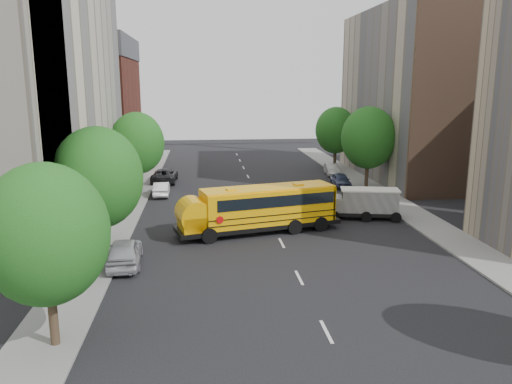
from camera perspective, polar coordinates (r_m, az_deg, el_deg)
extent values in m
plane|color=black|center=(34.74, 2.42, -4.83)|extent=(120.00, 120.00, 0.00)
cube|color=slate|center=(39.70, -15.37, -2.99)|extent=(3.00, 80.00, 0.12)
cube|color=slate|center=(42.51, 16.91, -2.08)|extent=(3.00, 80.00, 0.12)
cube|color=silver|center=(44.31, 0.50, -1.03)|extent=(0.15, 64.00, 0.01)
cube|color=beige|center=(40.93, -25.14, 10.85)|extent=(10.00, 26.00, 20.00)
cube|color=maroon|center=(62.30, -18.38, 8.26)|extent=(10.00, 15.00, 13.00)
cube|color=tan|center=(57.63, 17.68, 10.52)|extent=(10.00, 22.00, 18.00)
cube|color=brown|center=(47.75, 23.01, 9.87)|extent=(10.10, 0.30, 18.00)
cylinder|color=yellow|center=(69.58, 23.32, 17.35)|extent=(1.00, 1.00, 35.00)
cylinder|color=#38281C|center=(21.65, -22.18, -12.88)|extent=(0.36, 0.36, 2.70)
ellipsoid|color=#1A5316|center=(20.52, -22.92, -4.48)|extent=(4.80, 4.80, 5.52)
cylinder|color=#38281C|center=(30.72, -17.19, -4.89)|extent=(0.36, 0.36, 2.88)
ellipsoid|color=#1A5316|center=(29.90, -17.61, 1.57)|extent=(5.12, 5.12, 5.89)
cylinder|color=#38281C|center=(48.02, -13.22, 1.39)|extent=(0.36, 0.36, 2.81)
ellipsoid|color=#1A5316|center=(47.51, -13.42, 5.45)|extent=(4.99, 4.99, 5.74)
cylinder|color=#38281C|center=(50.25, 12.53, 1.98)|extent=(0.36, 0.36, 2.95)
ellipsoid|color=#1A5316|center=(49.75, 12.72, 6.07)|extent=(5.25, 5.25, 6.04)
cylinder|color=#38281C|center=(61.60, 8.99, 3.89)|extent=(0.36, 0.36, 2.74)
ellipsoid|color=#1A5316|center=(61.21, 9.09, 6.99)|extent=(4.86, 4.86, 5.59)
cube|color=black|center=(34.99, 0.31, -3.73)|extent=(11.88, 5.36, 0.31)
cube|color=#FFAF05|center=(34.89, 1.43, -1.49)|extent=(9.66, 4.76, 2.38)
cube|color=#FFAF05|center=(33.51, -7.34, -3.45)|extent=(2.38, 2.76, 1.03)
cube|color=black|center=(33.44, -5.59, -1.24)|extent=(1.08, 2.43, 1.24)
cube|color=#FFAF05|center=(34.62, 1.44, 0.46)|extent=(9.61, 4.56, 0.14)
cube|color=black|center=(34.85, 1.75, -0.63)|extent=(8.87, 4.62, 0.78)
cube|color=black|center=(35.10, 1.42, -2.80)|extent=(9.67, 4.82, 0.06)
cube|color=black|center=(34.99, 1.43, -2.15)|extent=(9.67, 4.82, 0.06)
cube|color=#FFAF05|center=(36.84, 8.26, -0.87)|extent=(0.78, 2.55, 2.38)
cube|color=#FFAF05|center=(33.69, -2.98, 0.29)|extent=(0.75, 0.75, 0.10)
cube|color=#FFAF05|center=(35.53, 5.01, 0.89)|extent=(0.75, 0.75, 0.10)
cylinder|color=#FFAF05|center=(33.38, -7.37, -2.60)|extent=(2.68, 2.83, 2.17)
cylinder|color=red|center=(32.45, -4.31, -3.24)|extent=(0.51, 0.17, 0.52)
cylinder|color=black|center=(32.66, -5.56, -5.06)|extent=(1.08, 0.55, 1.03)
cylinder|color=black|center=(35.06, -6.63, -3.86)|extent=(1.08, 0.55, 1.03)
cylinder|color=black|center=(34.70, 4.60, -3.99)|extent=(1.08, 0.55, 1.03)
cylinder|color=black|center=(36.97, 2.92, -2.94)|extent=(1.08, 0.55, 1.03)
cylinder|color=black|center=(35.59, 7.63, -3.65)|extent=(1.08, 0.55, 1.03)
cylinder|color=black|center=(37.80, 5.81, -2.65)|extent=(1.08, 0.55, 1.03)
cube|color=black|center=(39.45, 12.05, -2.32)|extent=(5.73, 2.87, 0.27)
cube|color=white|center=(39.28, 12.78, -0.97)|extent=(4.46, 2.53, 1.64)
cube|color=white|center=(39.09, 9.18, -1.30)|extent=(1.60, 1.95, 1.09)
cube|color=silver|center=(39.10, 12.84, 0.26)|extent=(4.65, 2.66, 0.11)
cylinder|color=black|center=(38.40, 9.23, -2.72)|extent=(0.80, 0.38, 0.77)
cylinder|color=black|center=(40.16, 9.06, -2.04)|extent=(0.80, 0.38, 0.77)
cylinder|color=black|center=(38.62, 12.47, -2.77)|extent=(0.80, 0.38, 0.77)
cylinder|color=black|center=(40.37, 12.16, -2.09)|extent=(0.80, 0.38, 0.77)
cylinder|color=black|center=(38.92, 15.41, -2.80)|extent=(0.80, 0.38, 0.77)
cylinder|color=black|center=(40.66, 14.97, -2.13)|extent=(0.80, 0.38, 0.77)
imported|color=#ABAAB1|center=(29.70, -14.81, -6.63)|extent=(2.16, 4.80, 1.60)
imported|color=white|center=(47.13, -10.74, 0.36)|extent=(1.46, 3.98, 1.30)
imported|color=black|center=(53.52, -10.41, 1.89)|extent=(2.68, 5.43, 1.48)
imported|color=#353E5D|center=(51.04, 9.66, 1.34)|extent=(1.77, 4.02, 1.35)
imported|color=#A09F9B|center=(57.56, 8.64, 2.57)|extent=(1.72, 3.96, 1.27)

